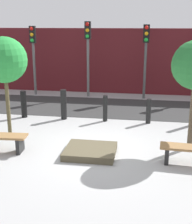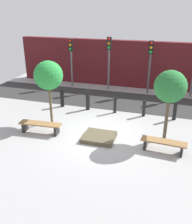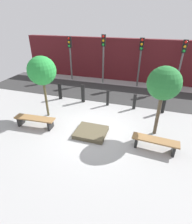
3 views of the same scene
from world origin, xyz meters
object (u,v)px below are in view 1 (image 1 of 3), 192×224
Objects in this scene: tree_behind_left_bench at (4,60)px; bollard_right at (149,111)px; bollard_far_left at (24,104)px; traffic_light_west at (33,48)px; bollard_left at (64,105)px; bollard_center at (105,108)px; traffic_light_mid_east at (146,48)px; traffic_light_mid_west at (88,45)px; planter_bed at (90,151)px.

tree_behind_left_bench is 3.49× the size of bollard_right.
tree_behind_left_bench reaches higher than bollard_far_left.
bollard_right is 6.82m from traffic_light_west.
bollard_left is 1.17× the size of bollard_center.
traffic_light_west is (-3.92, 3.70, 1.79)m from bollard_center.
bollard_right is at bearing 26.47° from tree_behind_left_bench.
tree_behind_left_bench is at bearing -124.46° from traffic_light_mid_east.
bollard_left is 0.31× the size of traffic_light_mid_west.
planter_bed is 3.37m from bollard_left.
bollard_center is 0.29× the size of traffic_light_west.
bollard_center is at bearing -43.35° from traffic_light_west.
bollard_far_left is 3.02m from bollard_center.
bollard_far_left is at bearing -114.87° from traffic_light_mid_west.
planter_bed is at bearing -90.00° from bollard_center.
traffic_light_mid_west reaches higher than bollard_far_left.
bollard_left is at bearing 180.00° from bollard_center.
planter_bed is at bearing -44.57° from bollard_far_left.
bollard_far_left is 0.29× the size of traffic_light_mid_west.
bollard_left reaches higher than bollard_far_left.
bollard_far_left is (-3.02, 2.98, 0.40)m from planter_bed.
traffic_light_mid_east is at bearing 93.16° from bollard_right.
traffic_light_west is at bearing 120.41° from planter_bed.
traffic_light_west reaches higher than bollard_center.
traffic_light_west is at bearing 136.65° from bollard_center.
bollard_center is (0.00, 2.98, 0.37)m from planter_bed.
planter_bed is 1.54× the size of bollard_right.
bollard_far_left reaches higher than bollard_right.
tree_behind_left_bench is 0.91× the size of traffic_light_mid_east.
bollard_right is (1.51, 2.98, 0.34)m from planter_bed.
tree_behind_left_bench is at bearing -77.66° from traffic_light_west.
bollard_center is 0.28× the size of traffic_light_mid_east.
bollard_far_left is 5.97m from traffic_light_mid_east.
tree_behind_left_bench is 2.80m from bollard_far_left.
planter_bed is at bearing -59.59° from traffic_light_west.
traffic_light_mid_east is at bearing 0.00° from traffic_light_west.
traffic_light_mid_west is at bearing 65.13° from bollard_far_left.
bollard_far_left is 4.19m from traffic_light_west.
bollard_center is (2.66, 2.07, -1.87)m from tree_behind_left_bench.
bollard_center is 4.37m from traffic_light_mid_west.
tree_behind_left_bench is 0.88× the size of traffic_light_mid_west.
bollard_center is at bearing 180.00° from bollard_right.
bollard_far_left reaches higher than planter_bed.
bollard_far_left is at bearing 180.00° from bollard_left.
bollard_left is 0.33× the size of traffic_light_west.
bollard_left is at bearing -127.28° from traffic_light_mid_east.
bollard_left is 3.02m from bollard_right.
traffic_light_mid_west reaches higher than planter_bed.
bollard_left is 4.97m from traffic_light_mid_east.
traffic_light_mid_east is at bearing 70.55° from bollard_center.
bollard_left reaches higher than bollard_right.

